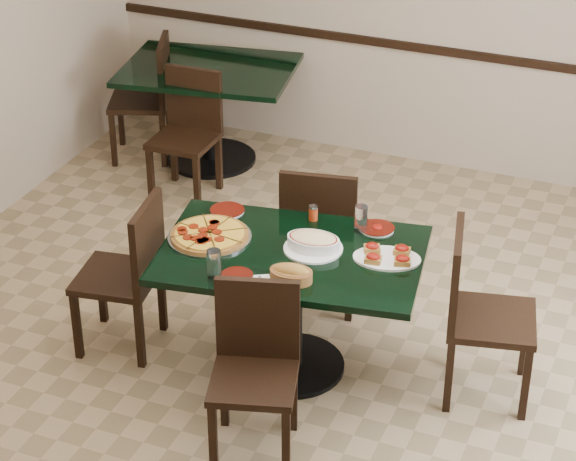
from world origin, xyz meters
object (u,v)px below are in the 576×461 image
at_px(back_chair_near, 189,126).
at_px(lasagna_casserole, 313,242).
at_px(back_table, 209,96).
at_px(pepperoni_pizza, 210,235).
at_px(main_table, 292,281).
at_px(back_chair_left, 151,92).
at_px(chair_right, 476,305).
at_px(bruschetta_platter, 387,256).
at_px(bread_basket, 291,274).
at_px(chair_near, 255,359).
at_px(chair_far, 321,230).
at_px(chair_left, 131,268).

distance_m(back_chair_near, lasagna_casserole, 2.28).
relative_size(back_table, pepperoni_pizza, 3.01).
distance_m(main_table, back_chair_left, 2.90).
relative_size(chair_right, bruschetta_platter, 2.43).
distance_m(back_chair_near, back_chair_left, 0.66).
height_order(main_table, back_chair_near, back_chair_near).
relative_size(pepperoni_pizza, bread_basket, 1.91).
distance_m(back_chair_near, bruschetta_platter, 2.54).
xyz_separation_m(main_table, bread_basket, (0.10, -0.26, 0.22)).
bearing_deg(bread_basket, bruschetta_platter, 37.49).
bearing_deg(back_chair_near, chair_right, -32.64).
bearing_deg(chair_right, chair_near, 119.45).
bearing_deg(bruschetta_platter, back_chair_near, 128.68).
distance_m(chair_far, back_chair_near, 1.76).
relative_size(chair_right, bread_basket, 4.10).
xyz_separation_m(back_chair_near, pepperoni_pizza, (1.01, -1.73, 0.26)).
distance_m(back_chair_left, pepperoni_pizza, 2.64).
bearing_deg(pepperoni_pizza, main_table, 3.62).
relative_size(main_table, back_chair_near, 1.67).
bearing_deg(bruschetta_platter, back_table, 122.02).
xyz_separation_m(chair_right, bread_basket, (-0.85, -0.44, 0.24)).
bearing_deg(pepperoni_pizza, bread_basket, -22.27).
xyz_separation_m(back_table, bruschetta_platter, (2.04, -2.08, 0.25)).
xyz_separation_m(back_chair_left, bread_basket, (2.10, -2.37, 0.27)).
bearing_deg(chair_right, lasagna_casserole, 84.90).
bearing_deg(pepperoni_pizza, chair_near, -48.51).
xyz_separation_m(bread_basket, bruschetta_platter, (0.38, 0.38, -0.02)).
xyz_separation_m(lasagna_casserole, bruschetta_platter, (0.39, 0.05, -0.02)).
height_order(back_table, chair_far, chair_far).
xyz_separation_m(back_table, bread_basket, (1.65, -2.46, 0.27)).
bearing_deg(back_chair_left, main_table, 22.44).
relative_size(chair_near, chair_left, 0.96).
height_order(chair_near, bruschetta_platter, chair_near).
relative_size(chair_left, back_chair_left, 1.00).
bearing_deg(main_table, lasagna_casserole, 25.44).
distance_m(back_table, chair_right, 3.22).
distance_m(chair_left, bruschetta_platter, 1.44).
height_order(chair_far, lasagna_casserole, chair_far).
relative_size(chair_left, bruschetta_platter, 2.32).
xyz_separation_m(chair_far, back_chair_left, (-1.92, 1.48, -0.01)).
bearing_deg(pepperoni_pizza, bruschetta_platter, 8.58).
relative_size(back_table, chair_far, 1.43).
bearing_deg(bruschetta_platter, chair_near, -132.16).
bearing_deg(back_chair_near, main_table, -49.67).
bearing_deg(back_table, back_chair_near, -90.56).
relative_size(back_table, chair_near, 1.53).
relative_size(main_table, back_table, 1.10).
bearing_deg(pepperoni_pizza, back_chair_near, 120.26).
bearing_deg(lasagna_casserole, back_chair_left, 132.82).
distance_m(chair_right, back_chair_left, 3.53).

